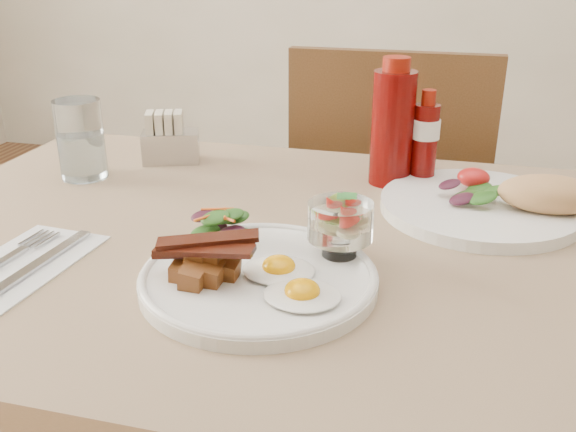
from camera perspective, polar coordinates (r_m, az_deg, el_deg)
name	(u,v)px	position (r m, az deg, el deg)	size (l,w,h in m)	color
table	(340,316)	(0.87, 4.66, -8.82)	(1.33, 0.88, 0.75)	brown
chair_far	(389,220)	(1.52, 8.93, -0.32)	(0.42, 0.42, 0.93)	brown
main_plate	(259,279)	(0.76, -2.62, -5.62)	(0.28, 0.28, 0.02)	white
fried_eggs	(290,280)	(0.72, 0.18, -5.74)	(0.14, 0.14, 0.02)	white
bacon_potato_pile	(204,261)	(0.73, -7.50, -3.98)	(0.12, 0.08, 0.05)	brown
side_salad	(221,228)	(0.82, -5.96, -1.05)	(0.09, 0.08, 0.05)	#1E4A13
fruit_cup	(340,221)	(0.78, 4.68, -0.47)	(0.08, 0.08, 0.08)	white
second_plate	(496,202)	(0.99, 18.00, 1.20)	(0.32, 0.29, 0.07)	white
ketchup_bottle	(393,126)	(1.07, 9.28, 7.92)	(0.08, 0.08, 0.21)	#560604
hot_sauce_bottle	(425,140)	(1.07, 12.08, 6.63)	(0.06, 0.06, 0.16)	#560604
sugar_caddy	(169,141)	(1.19, -10.53, 6.56)	(0.11, 0.09, 0.09)	#AEAEB3
water_glass	(81,144)	(1.14, -17.90, 6.11)	(0.08, 0.08, 0.13)	white
napkin_cutlery	(20,265)	(0.87, -22.72, -4.08)	(0.14, 0.23, 0.01)	silver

